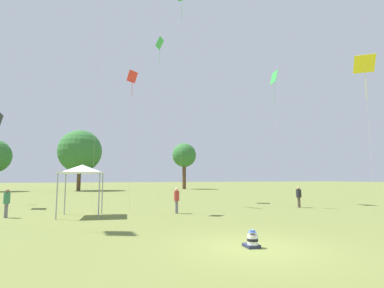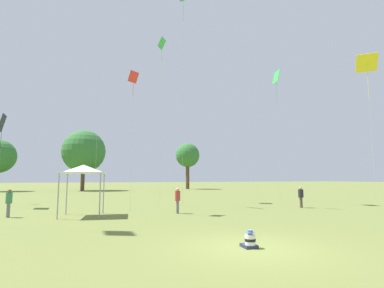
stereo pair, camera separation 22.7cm
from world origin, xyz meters
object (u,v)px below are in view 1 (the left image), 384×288
person_standing_0 (299,195)px  kite_8 (160,49)px  kite_9 (274,81)px  distant_tree_1 (80,151)px  person_standing_1 (7,201)px  seated_toddler (252,240)px  person_standing_2 (177,198)px  kite_0 (182,10)px  canopy_tent (82,170)px  kite_7 (132,83)px  kite_2 (365,67)px  distant_tree_0 (184,156)px

person_standing_0 → kite_8: kite_8 is taller
kite_9 → distant_tree_1: kite_9 is taller
person_standing_1 → distant_tree_1: distant_tree_1 is taller
seated_toddler → person_standing_1: size_ratio=0.36×
person_standing_2 → kite_0: 16.62m
canopy_tent → distant_tree_1: 38.07m
person_standing_0 → kite_7: (-12.53, 0.66, 7.55)m
person_standing_0 → kite_9: size_ratio=0.13×
person_standing_2 → kite_2: (11.27, -4.53, 8.40)m
canopy_tent → kite_9: size_ratio=0.25×
canopy_tent → distant_tree_0: (19.42, 38.86, 4.03)m
kite_0 → seated_toddler: bearing=173.7°
person_standing_1 → person_standing_2: 9.63m
kite_7 → kite_0: bearing=-130.7°
kite_9 → kite_2: bearing=61.0°
person_standing_2 → distant_tree_0: 42.12m
canopy_tent → kite_7: kite_7 is taller
kite_8 → kite_0: bearing=89.7°
kite_8 → distant_tree_0: kite_8 is taller
kite_8 → distant_tree_0: 33.23m
seated_toddler → canopy_tent: 11.68m
kite_7 → kite_2: bearing=167.6°
person_standing_1 → kite_2: bearing=-70.9°
seated_toddler → person_standing_0: (10.23, 10.10, 0.68)m
kite_7 → person_standing_0: bearing=-173.6°
kite_0 → distant_tree_1: (-8.02, 33.36, -9.77)m
person_standing_1 → kite_8: kite_8 is taller
seated_toddler → kite_2: size_ratio=0.06×
distant_tree_1 → person_standing_1: bearing=-95.3°
kite_8 → distant_tree_1: (-7.30, 28.57, -8.11)m
seated_toddler → person_standing_2: (0.47, 9.66, 0.72)m
person_standing_1 → kite_2: kite_2 is taller
kite_2 → distant_tree_1: size_ratio=0.93×
kite_7 → canopy_tent: bearing=20.7°
seated_toddler → kite_7: bearing=105.4°
kite_2 → distant_tree_0: bearing=-8.6°
kite_2 → kite_8: size_ratio=0.62×
canopy_tent → seated_toddler: bearing=-63.1°
person_standing_1 → person_standing_2: person_standing_2 is taller
person_standing_0 → distant_tree_1: (-15.88, 37.92, 6.01)m
person_standing_1 → kite_8: bearing=-16.9°
kite_8 → distant_tree_1: size_ratio=1.50×
kite_8 → distant_tree_1: bearing=-84.6°
canopy_tent → kite_9: kite_9 is taller
canopy_tent → person_standing_1: bearing=168.7°
kite_7 → person_standing_1: bearing=7.7°
canopy_tent → distant_tree_1: (-0.49, 37.83, 4.23)m
seated_toddler → kite_0: (2.37, 14.65, 16.47)m
canopy_tent → kite_2: size_ratio=0.30×
person_standing_0 → kite_2: (1.52, -4.97, 8.45)m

